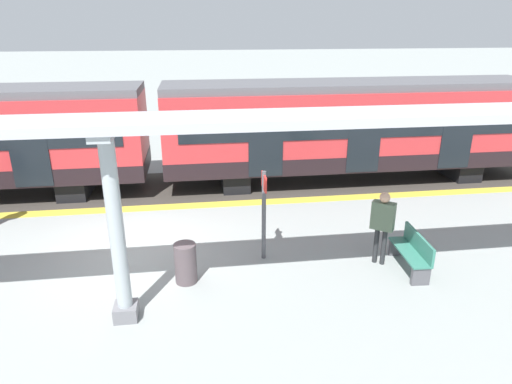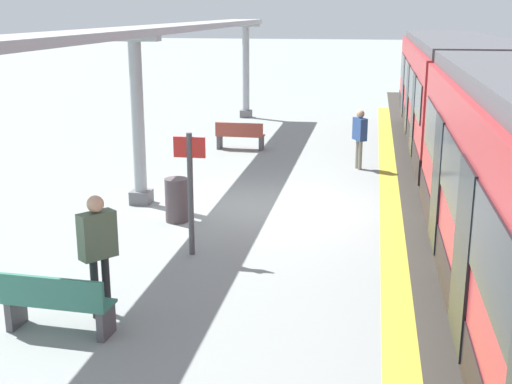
{
  "view_description": "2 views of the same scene",
  "coord_description": "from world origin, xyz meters",
  "px_view_note": "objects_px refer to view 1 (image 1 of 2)",
  "views": [
    {
      "loc": [
        10.18,
        1.64,
        5.33
      ],
      "look_at": [
        -0.53,
        3.13,
        1.25
      ],
      "focal_mm": 31.54,
      "sensor_mm": 36.0,
      "label": 1
    },
    {
      "loc": [
        -2.38,
        14.14,
        4.24
      ],
      "look_at": [
        -0.36,
        2.48,
        1.02
      ],
      "focal_mm": 47.29,
      "sensor_mm": 36.0,
      "label": 2
    }
  ],
  "objects_px": {
    "train_far_carriage": "(351,129)",
    "canopy_pillar_second": "(116,230)",
    "bench_near_end": "(412,252)",
    "trash_bin": "(186,263)",
    "platform_info_sign": "(264,207)",
    "passenger_by_the_benches": "(383,220)"
  },
  "relations": [
    {
      "from": "train_far_carriage",
      "to": "canopy_pillar_second",
      "type": "relative_size",
      "value": 3.49
    },
    {
      "from": "canopy_pillar_second",
      "to": "bench_near_end",
      "type": "xyz_separation_m",
      "value": [
        -1.0,
        6.26,
        -1.44
      ]
    },
    {
      "from": "train_far_carriage",
      "to": "passenger_by_the_benches",
      "type": "distance_m",
      "value": 6.18
    },
    {
      "from": "trash_bin",
      "to": "platform_info_sign",
      "type": "bearing_deg",
      "value": 113.79
    },
    {
      "from": "train_far_carriage",
      "to": "trash_bin",
      "type": "xyz_separation_m",
      "value": [
        6.21,
        -5.77,
        -1.38
      ]
    },
    {
      "from": "train_far_carriage",
      "to": "canopy_pillar_second",
      "type": "height_order",
      "value": "canopy_pillar_second"
    },
    {
      "from": "canopy_pillar_second",
      "to": "platform_info_sign",
      "type": "bearing_deg",
      "value": 123.64
    },
    {
      "from": "train_far_carriage",
      "to": "canopy_pillar_second",
      "type": "distance_m",
      "value": 10.1
    },
    {
      "from": "trash_bin",
      "to": "platform_info_sign",
      "type": "height_order",
      "value": "platform_info_sign"
    },
    {
      "from": "train_far_carriage",
      "to": "canopy_pillar_second",
      "type": "bearing_deg",
      "value": -43.1
    },
    {
      "from": "trash_bin",
      "to": "platform_info_sign",
      "type": "xyz_separation_m",
      "value": [
        -0.81,
        1.84,
        0.87
      ]
    },
    {
      "from": "platform_info_sign",
      "to": "passenger_by_the_benches",
      "type": "height_order",
      "value": "platform_info_sign"
    },
    {
      "from": "train_far_carriage",
      "to": "passenger_by_the_benches",
      "type": "bearing_deg",
      "value": -11.96
    },
    {
      "from": "passenger_by_the_benches",
      "to": "platform_info_sign",
      "type": "bearing_deg",
      "value": -102.99
    },
    {
      "from": "trash_bin",
      "to": "train_far_carriage",
      "type": "bearing_deg",
      "value": 137.11
    },
    {
      "from": "train_far_carriage",
      "to": "bench_near_end",
      "type": "xyz_separation_m",
      "value": [
        6.37,
        -0.64,
        -1.39
      ]
    },
    {
      "from": "platform_info_sign",
      "to": "passenger_by_the_benches",
      "type": "relative_size",
      "value": 1.23
    },
    {
      "from": "bench_near_end",
      "to": "platform_info_sign",
      "type": "height_order",
      "value": "platform_info_sign"
    },
    {
      "from": "platform_info_sign",
      "to": "train_far_carriage",
      "type": "bearing_deg",
      "value": 143.96
    },
    {
      "from": "bench_near_end",
      "to": "trash_bin",
      "type": "distance_m",
      "value": 5.13
    },
    {
      "from": "train_far_carriage",
      "to": "trash_bin",
      "type": "distance_m",
      "value": 8.58
    },
    {
      "from": "trash_bin",
      "to": "passenger_by_the_benches",
      "type": "height_order",
      "value": "passenger_by_the_benches"
    }
  ]
}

